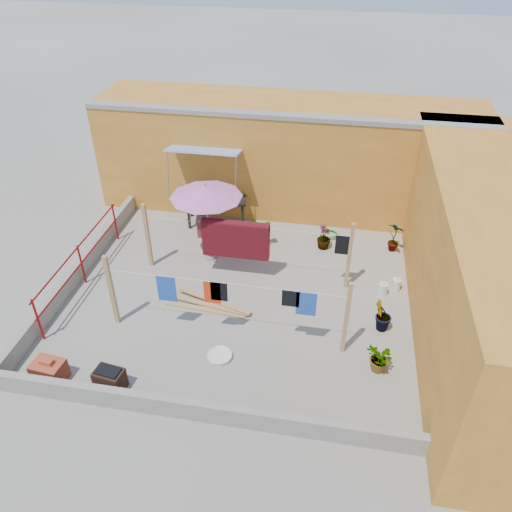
% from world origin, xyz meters
% --- Properties ---
extents(ground, '(80.00, 80.00, 0.00)m').
position_xyz_m(ground, '(0.00, 0.00, 0.00)').
color(ground, '#9E998E').
rests_on(ground, ground).
extents(wall_back, '(11.00, 3.27, 3.21)m').
position_xyz_m(wall_back, '(0.50, 4.69, 1.61)').
color(wall_back, orange).
rests_on(wall_back, ground).
extents(wall_right, '(2.40, 9.00, 3.20)m').
position_xyz_m(wall_right, '(5.20, 0.00, 1.60)').
color(wall_right, orange).
rests_on(wall_right, ground).
extents(parapet_front, '(8.30, 0.16, 0.44)m').
position_xyz_m(parapet_front, '(0.00, -3.58, 0.22)').
color(parapet_front, gray).
rests_on(parapet_front, ground).
extents(parapet_left, '(0.16, 7.30, 0.44)m').
position_xyz_m(parapet_left, '(-4.08, 0.00, 0.22)').
color(parapet_left, gray).
rests_on(parapet_left, ground).
extents(red_railing, '(0.05, 4.20, 1.10)m').
position_xyz_m(red_railing, '(-3.85, -0.20, 0.72)').
color(red_railing, maroon).
rests_on(red_railing, ground).
extents(clothesline_rig, '(5.09, 2.35, 1.80)m').
position_xyz_m(clothesline_rig, '(-0.17, 0.54, 1.03)').
color(clothesline_rig, tan).
rests_on(clothesline_rig, ground).
extents(patio_umbrella, '(1.89, 1.89, 2.18)m').
position_xyz_m(patio_umbrella, '(-1.08, 1.39, 1.95)').
color(patio_umbrella, gray).
rests_on(patio_umbrella, ground).
extents(outdoor_table, '(1.89, 1.19, 0.82)m').
position_xyz_m(outdoor_table, '(-1.35, 3.20, 0.74)').
color(outdoor_table, black).
rests_on(outdoor_table, ground).
extents(brick_stack, '(0.65, 0.50, 0.53)m').
position_xyz_m(brick_stack, '(-3.13, -3.20, 0.23)').
color(brick_stack, '#B04228').
rests_on(brick_stack, ground).
extents(lumber_pile, '(2.05, 0.73, 0.12)m').
position_xyz_m(lumber_pile, '(-0.59, -0.56, 0.06)').
color(lumber_pile, tan).
rests_on(lumber_pile, ground).
extents(brazier, '(0.60, 0.44, 0.50)m').
position_xyz_m(brazier, '(-1.87, -3.20, 0.24)').
color(brazier, '#321913').
rests_on(brazier, ground).
extents(white_basin, '(0.53, 0.53, 0.09)m').
position_xyz_m(white_basin, '(0.01, -2.05, 0.05)').
color(white_basin, silver).
rests_on(white_basin, ground).
extents(water_jug_a, '(0.22, 0.22, 0.34)m').
position_xyz_m(water_jug_a, '(3.70, 0.88, 0.15)').
color(water_jug_a, silver).
rests_on(water_jug_a, ground).
extents(water_jug_b, '(0.22, 0.22, 0.35)m').
position_xyz_m(water_jug_b, '(3.38, 0.65, 0.15)').
color(water_jug_b, silver).
rests_on(water_jug_b, ground).
extents(green_hose, '(0.50, 0.50, 0.07)m').
position_xyz_m(green_hose, '(1.98, 3.04, 0.03)').
color(green_hose, '#19731A').
rests_on(green_hose, ground).
extents(plant_back_a, '(0.95, 0.90, 0.84)m').
position_xyz_m(plant_back_a, '(0.02, 2.25, 0.42)').
color(plant_back_a, '#195518').
rests_on(plant_back_a, ground).
extents(plant_back_b, '(0.45, 0.45, 0.67)m').
position_xyz_m(plant_back_b, '(1.84, 2.39, 0.34)').
color(plant_back_b, '#195518').
rests_on(plant_back_b, ground).
extents(plant_right_a, '(0.57, 0.52, 0.90)m').
position_xyz_m(plant_right_a, '(3.70, 2.59, 0.45)').
color(plant_right_a, '#195518').
rests_on(plant_right_a, ground).
extents(plant_right_b, '(0.56, 0.56, 0.80)m').
position_xyz_m(plant_right_b, '(3.29, -0.62, 0.40)').
color(plant_right_b, '#195518').
rests_on(plant_right_b, ground).
extents(plant_right_c, '(0.70, 0.73, 0.63)m').
position_xyz_m(plant_right_c, '(3.25, -1.82, 0.32)').
color(plant_right_c, '#195518').
rests_on(plant_right_c, ground).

